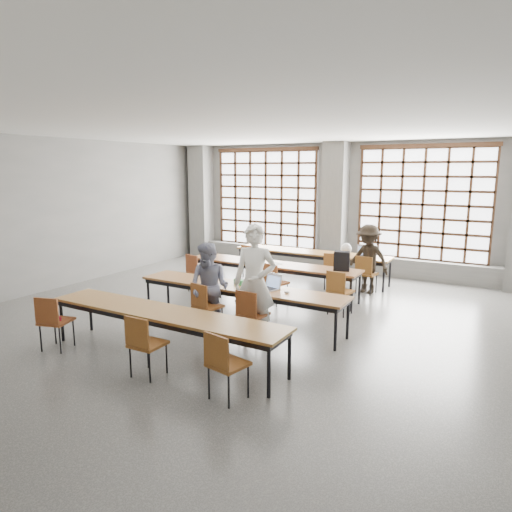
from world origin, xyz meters
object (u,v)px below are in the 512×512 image
Objects in this scene: chair_back_left at (250,258)px; chair_back_right at (365,271)px; chair_front_right at (250,311)px; mouse at (287,292)px; chair_near_left at (53,318)px; chair_near_right at (224,359)px; desk_row_d at (163,315)px; backpack at (342,261)px; plastic_bag at (346,249)px; laptop_back at (364,253)px; chair_near_mid at (144,340)px; red_pouch at (56,318)px; chair_mid_left at (196,269)px; desk_row_a at (311,254)px; student_back at (368,259)px; chair_mid_centre at (274,279)px; student_female at (209,287)px; laptop_front at (270,285)px; chair_front_left at (205,302)px; phone at (245,288)px; chair_mid_right at (339,288)px; student_male at (255,283)px; desk_row_c at (240,289)px; chair_back_mid at (333,267)px; desk_row_b at (272,266)px; green_box at (240,282)px.

chair_back_left is 1.00× the size of chair_back_right.
mouse is (0.36, 0.61, 0.21)m from chair_front_right.
chair_near_left and chair_near_right have the same top height.
backpack is (1.36, 3.92, 0.27)m from desk_row_d.
chair_near_left is at bearing -111.88° from plastic_bag.
chair_front_right is 4.58m from laptop_back.
chair_near_mid reaches higher than red_pouch.
backpack is at bearing 11.88° from chair_mid_left.
desk_row_a is 1.68m from student_back.
chair_mid_centre is at bearing -106.43° from plastic_bag.
desk_row_d is 5.88m from laptop_back.
chair_mid_centre is (0.14, 3.24, -0.13)m from desk_row_d.
desk_row_a is 2.40m from chair_mid_centre.
student_female is at bearing -97.21° from chair_mid_centre.
chair_front_right is 3.06m from chair_near_left.
laptop_front is 3.76m from plastic_bag.
plastic_bag reaches higher than chair_front_left.
laptop_back reaches higher than phone.
phone is (-1.17, -1.52, 0.20)m from chair_mid_right.
desk_row_d is 2.58× the size of student_female.
chair_near_right is at bearing -90.64° from chair_back_right.
desk_row_d is 2.08× the size of student_male.
desk_row_d is 4.55× the size of chair_back_right.
desk_row_c is at bearing -99.73° from plastic_bag.
laptop_front is at bearing 45.16° from red_pouch.
laptop_back is 2.12× the size of red_pouch.
desk_row_d is at bearing -107.18° from chair_back_right.
chair_back_right is at bearing -0.11° from chair_back_mid.
chair_back_left is 1.00× the size of chair_front_right.
chair_front_right is 4.02m from student_back.
desk_row_a is 4.55× the size of chair_front_right.
desk_row_b is 4.55× the size of chair_mid_left.
chair_back_mid reaches higher than desk_row_a.
chair_mid_left is at bearing 131.11° from student_male.
chair_near_mid is at bearing -86.28° from student_female.
student_male reaches higher than chair_front_left.
laptop_front is at bearing -64.64° from chair_mid_centre.
red_pouch is at bearing 177.61° from chair_near_mid.
chair_mid_centre is at bearing -109.88° from chair_back_mid.
desk_row_d is 9.16× the size of laptop_front.
green_box is 0.62× the size of backpack.
chair_front_left is at bearing -113.66° from chair_back_right.
laptop_front is (0.81, -3.71, 0.13)m from desk_row_a.
laptop_front is at bearing 161.60° from mouse.
chair_back_mid is 0.93m from laptop_back.
chair_mid_left is at bearing 119.85° from desk_row_d.
green_box is (-0.06, 2.53, 0.24)m from chair_near_mid.
chair_near_mid is at bearing -84.36° from desk_row_b.
plastic_bag is (0.07, 4.49, 0.34)m from chair_front_right.
phone is 0.45× the size of plastic_bag.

